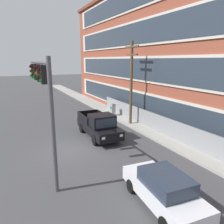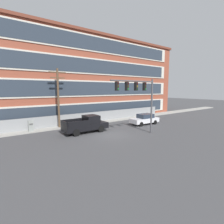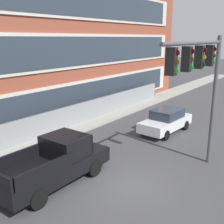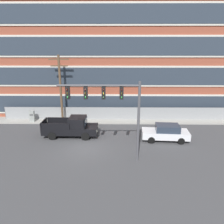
{
  "view_description": "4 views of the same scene",
  "coord_description": "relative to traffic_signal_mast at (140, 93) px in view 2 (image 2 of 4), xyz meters",
  "views": [
    {
      "loc": [
        13.99,
        -3.78,
        6.16
      ],
      "look_at": [
        0.12,
        3.01,
        2.46
      ],
      "focal_mm": 35.0,
      "sensor_mm": 36.0,
      "label": 1
    },
    {
      "loc": [
        -11.51,
        -15.61,
        5.18
      ],
      "look_at": [
        1.48,
        1.79,
        2.33
      ],
      "focal_mm": 28.0,
      "sensor_mm": 36.0,
      "label": 2
    },
    {
      "loc": [
        -9.3,
        -5.86,
        6.21
      ],
      "look_at": [
        1.66,
        2.08,
        2.62
      ],
      "focal_mm": 45.0,
      "sensor_mm": 36.0,
      "label": 3
    },
    {
      "loc": [
        2.59,
        -17.6,
        8.8
      ],
      "look_at": [
        2.36,
        4.02,
        2.16
      ],
      "focal_mm": 35.0,
      "sensor_mm": 36.0,
      "label": 4
    }
  ],
  "objects": [
    {
      "name": "electrical_cabinet",
      "position": [
        -9.42,
        8.67,
        -3.99
      ],
      "size": [
        0.56,
        0.44,
        1.49
      ],
      "color": "#939993",
      "rests_on": "ground"
    },
    {
      "name": "sidewalk_building_side",
      "position": [
        -2.37,
        9.33,
        -4.66
      ],
      "size": [
        80.0,
        2.15,
        0.16
      ],
      "primitive_type": "cube",
      "color": "#9E9B93",
      "rests_on": "ground"
    },
    {
      "name": "sedan_white",
      "position": [
        5.17,
        3.89,
        -3.94
      ],
      "size": [
        4.51,
        2.07,
        1.56
      ],
      "color": "silver",
      "rests_on": "ground"
    },
    {
      "name": "brick_mill_building",
      "position": [
        -2.84,
        15.61,
        2.28
      ],
      "size": [
        45.47,
        11.01,
        14.0
      ],
      "color": "brown",
      "rests_on": "ground"
    },
    {
      "name": "ground_plane",
      "position": [
        -2.37,
        2.06,
        -4.74
      ],
      "size": [
        160.0,
        160.0,
        0.0
      ],
      "primitive_type": "plane",
      "color": "#424244"
    },
    {
      "name": "pickup_truck_black",
      "position": [
        -4.03,
        4.76,
        -3.78
      ],
      "size": [
        5.48,
        2.15,
        2.02
      ],
      "color": "black",
      "rests_on": "ground"
    },
    {
      "name": "traffic_signal_mast",
      "position": [
        0.0,
        0.0,
        0.0
      ],
      "size": [
        6.1,
        0.43,
        6.32
      ],
      "color": "#4C4C51",
      "rests_on": "ground"
    },
    {
      "name": "utility_pole_near_corner",
      "position": [
        -5.88,
        8.83,
        -0.43
      ],
      "size": [
        2.2,
        0.26,
        7.81
      ],
      "color": "brown",
      "rests_on": "ground"
    },
    {
      "name": "chain_link_fence",
      "position": [
        0.72,
        9.63,
        -3.88
      ],
      "size": [
        27.58,
        0.06,
        1.68
      ],
      "color": "gray",
      "rests_on": "ground"
    }
  ]
}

